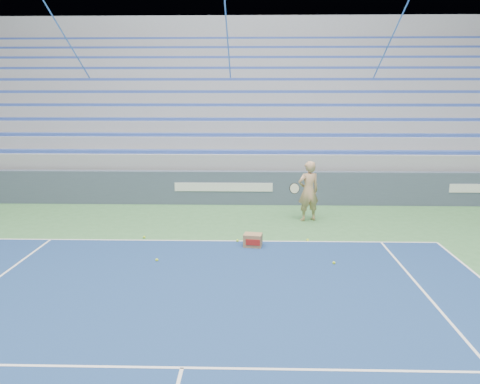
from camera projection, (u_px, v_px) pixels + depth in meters
name	position (u px, v px, depth m)	size (l,w,h in m)	color
sponsor_barrier	(224.00, 188.00, 15.41)	(30.00, 0.32, 1.10)	#3F4C60
bleachers	(231.00, 122.00, 20.62)	(31.00, 9.15, 7.30)	#979A9F
tennis_player	(308.00, 191.00, 13.33)	(0.97, 0.91, 1.73)	tan
ball_box	(253.00, 240.00, 11.17)	(0.47, 0.39, 0.32)	#956F48
tennis_ball_0	(334.00, 263.00, 10.04)	(0.07, 0.07, 0.07)	#C2EB30
tennis_ball_1	(308.00, 240.00, 11.61)	(0.07, 0.07, 0.07)	#C2EB30
tennis_ball_2	(157.00, 260.00, 10.22)	(0.07, 0.07, 0.07)	#C2EB30
tennis_ball_3	(144.00, 237.00, 11.84)	(0.07, 0.07, 0.07)	#C2EB30
tennis_ball_4	(237.00, 241.00, 11.55)	(0.07, 0.07, 0.07)	#C2EB30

